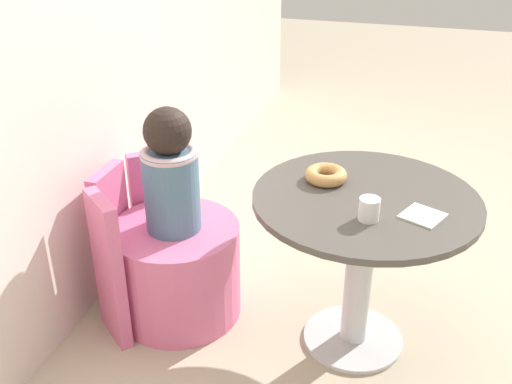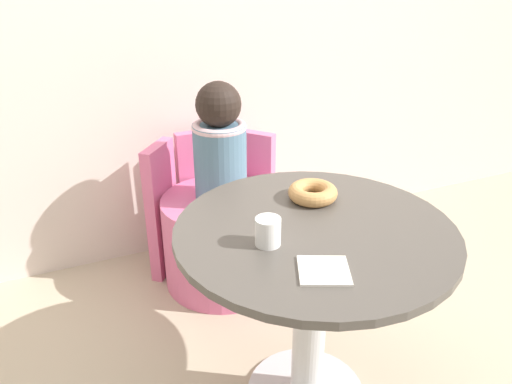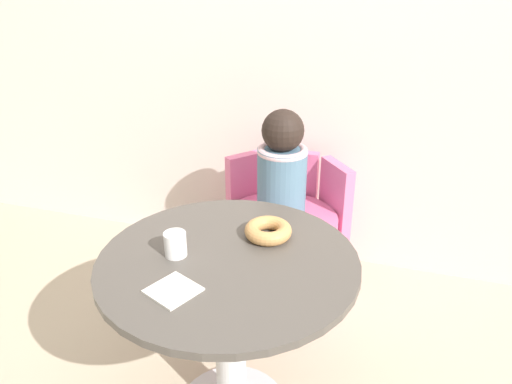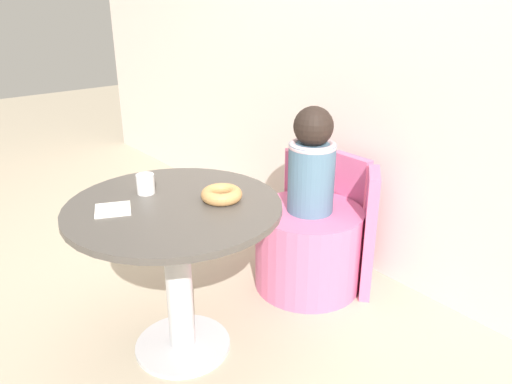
{
  "view_description": "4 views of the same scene",
  "coord_description": "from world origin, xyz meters",
  "px_view_note": "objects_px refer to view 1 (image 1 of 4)",
  "views": [
    {
      "loc": [
        -1.97,
        -0.18,
        1.63
      ],
      "look_at": [
        -0.12,
        0.38,
        0.63
      ],
      "focal_mm": 42.0,
      "sensor_mm": 36.0,
      "label": 1
    },
    {
      "loc": [
        -0.73,
        -1.07,
        1.35
      ],
      "look_at": [
        -0.1,
        0.35,
        0.6
      ],
      "focal_mm": 35.0,
      "sensor_mm": 36.0,
      "label": 2
    },
    {
      "loc": [
        0.38,
        -1.21,
        1.49
      ],
      "look_at": [
        -0.12,
        0.4,
        0.68
      ],
      "focal_mm": 35.0,
      "sensor_mm": 36.0,
      "label": 3
    },
    {
      "loc": [
        1.42,
        -0.84,
        1.39
      ],
      "look_at": [
        -0.09,
        0.39,
        0.59
      ],
      "focal_mm": 35.0,
      "sensor_mm": 36.0,
      "label": 4
    }
  ],
  "objects_px": {
    "donut": "(326,175)",
    "cup": "(369,209)",
    "child_figure": "(170,173)",
    "tub_chair": "(178,269)",
    "round_table": "(362,236)"
  },
  "relations": [
    {
      "from": "tub_chair",
      "to": "cup",
      "type": "xyz_separation_m",
      "value": [
        -0.14,
        -0.77,
        0.48
      ]
    },
    {
      "from": "round_table",
      "to": "tub_chair",
      "type": "relative_size",
      "value": 1.55
    },
    {
      "from": "cup",
      "to": "child_figure",
      "type": "bearing_deg",
      "value": 79.57
    },
    {
      "from": "tub_chair",
      "to": "donut",
      "type": "height_order",
      "value": "donut"
    },
    {
      "from": "donut",
      "to": "cup",
      "type": "relative_size",
      "value": 2.01
    },
    {
      "from": "cup",
      "to": "round_table",
      "type": "bearing_deg",
      "value": 9.59
    },
    {
      "from": "child_figure",
      "to": "donut",
      "type": "height_order",
      "value": "child_figure"
    },
    {
      "from": "tub_chair",
      "to": "cup",
      "type": "distance_m",
      "value": 0.92
    },
    {
      "from": "donut",
      "to": "child_figure",
      "type": "bearing_deg",
      "value": 99.48
    },
    {
      "from": "cup",
      "to": "donut",
      "type": "bearing_deg",
      "value": 38.28
    },
    {
      "from": "donut",
      "to": "cup",
      "type": "distance_m",
      "value": 0.3
    },
    {
      "from": "tub_chair",
      "to": "cup",
      "type": "height_order",
      "value": "cup"
    },
    {
      "from": "donut",
      "to": "cup",
      "type": "height_order",
      "value": "cup"
    },
    {
      "from": "tub_chair",
      "to": "child_figure",
      "type": "xyz_separation_m",
      "value": [
        0.0,
        0.0,
        0.44
      ]
    },
    {
      "from": "round_table",
      "to": "child_figure",
      "type": "xyz_separation_m",
      "value": [
        -0.02,
        0.74,
        0.16
      ]
    }
  ]
}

